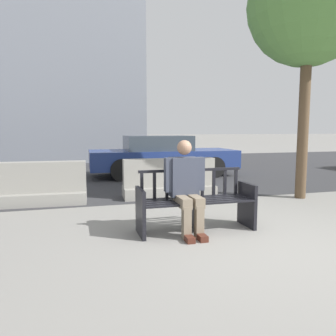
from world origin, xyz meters
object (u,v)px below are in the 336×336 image
(street_bench, at_px, (196,203))
(seated_person, at_px, (186,185))
(jersey_barrier_centre, at_px, (169,181))
(jersey_barrier_left, at_px, (34,187))
(street_tree, at_px, (309,5))
(car_sedan_mid, at_px, (162,156))

(street_bench, xyz_separation_m, seated_person, (-0.17, -0.06, 0.29))
(jersey_barrier_centre, xyz_separation_m, jersey_barrier_left, (-2.77, -0.00, 0.00))
(jersey_barrier_centre, height_order, street_tree, street_tree)
(seated_person, height_order, car_sedan_mid, seated_person)
(seated_person, bearing_deg, street_tree, 26.83)
(street_bench, xyz_separation_m, jersey_barrier_centre, (0.30, 2.43, -0.06))
(seated_person, xyz_separation_m, jersey_barrier_left, (-2.30, 2.49, -0.35))
(street_bench, height_order, street_tree, street_tree)
(seated_person, distance_m, car_sedan_mid, 5.88)
(street_tree, bearing_deg, street_bench, -152.74)
(car_sedan_mid, bearing_deg, jersey_barrier_left, -136.51)
(street_bench, distance_m, jersey_barrier_centre, 2.45)
(jersey_barrier_centre, xyz_separation_m, street_tree, (2.69, -0.89, 3.63))
(jersey_barrier_left, xyz_separation_m, car_sedan_mid, (3.46, 3.28, 0.30))
(street_bench, height_order, jersey_barrier_left, street_bench)
(jersey_barrier_centre, distance_m, jersey_barrier_left, 2.77)
(street_tree, distance_m, car_sedan_mid, 5.70)
(street_bench, relative_size, jersey_barrier_left, 0.83)
(street_bench, distance_m, car_sedan_mid, 5.80)
(street_bench, distance_m, seated_person, 0.34)
(seated_person, height_order, jersey_barrier_left, seated_person)
(street_bench, bearing_deg, jersey_barrier_left, 135.45)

